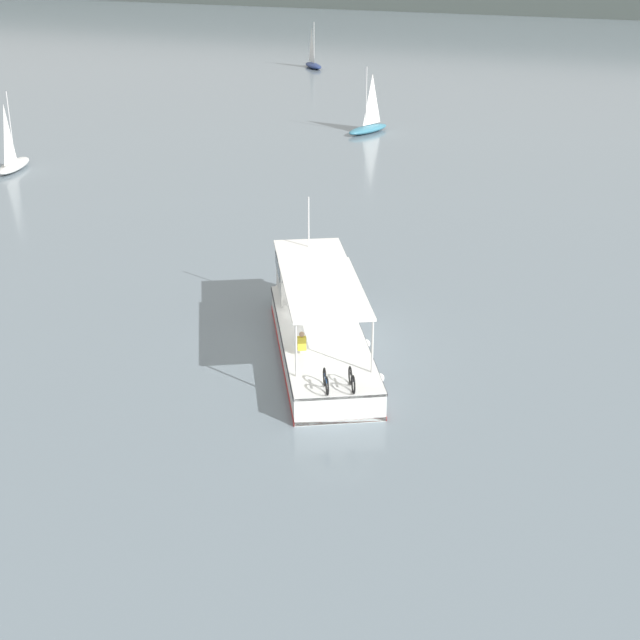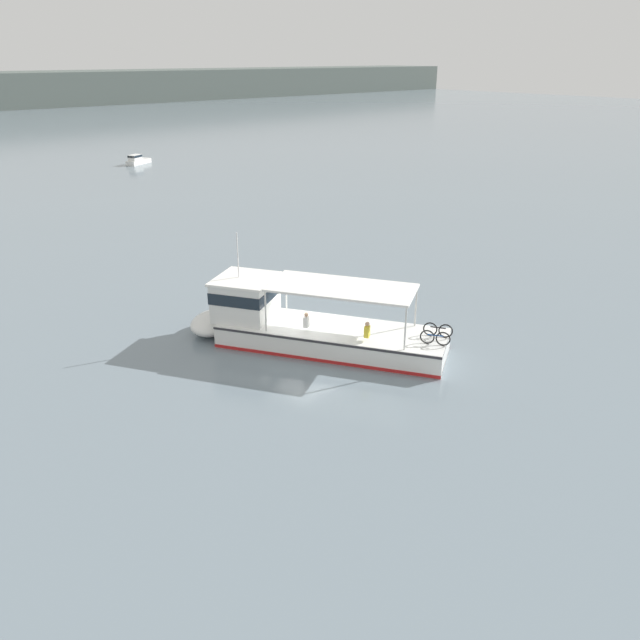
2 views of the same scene
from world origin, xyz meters
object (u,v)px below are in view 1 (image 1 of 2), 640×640
(sailboat_far_left, at_px, (368,126))
(sailboat_near_starboard, at_px, (13,162))
(sailboat_near_port, at_px, (313,63))
(ferry_main, at_px, (317,319))

(sailboat_far_left, bearing_deg, sailboat_near_starboard, -128.47)
(sailboat_near_port, relative_size, sailboat_near_starboard, 1.00)
(ferry_main, bearing_deg, sailboat_near_port, 115.17)
(ferry_main, distance_m, sailboat_near_starboard, 36.68)
(sailboat_near_port, bearing_deg, ferry_main, -64.83)
(ferry_main, height_order, sailboat_near_port, sailboat_near_port)
(ferry_main, bearing_deg, sailboat_near_starboard, 150.56)
(sailboat_near_port, distance_m, sailboat_near_starboard, 55.85)
(sailboat_near_starboard, bearing_deg, ferry_main, -29.44)
(sailboat_near_starboard, distance_m, sailboat_far_left, 28.73)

